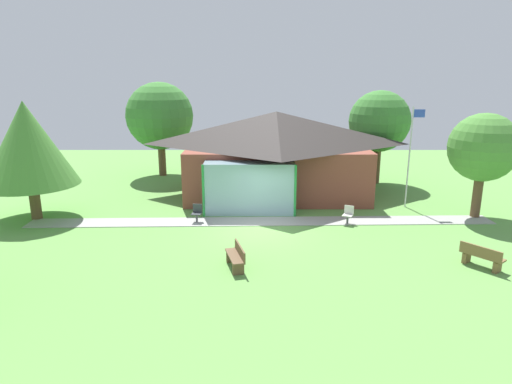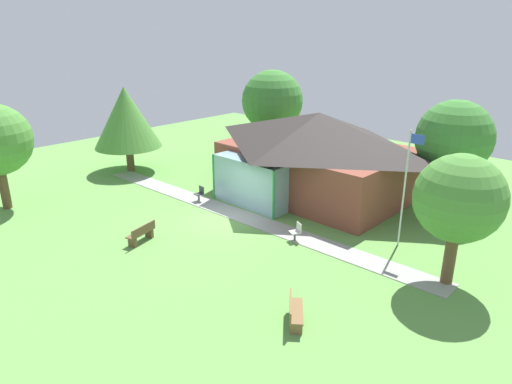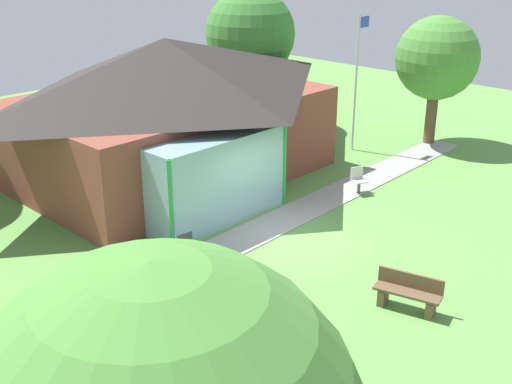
{
  "view_description": "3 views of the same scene",
  "coord_description": "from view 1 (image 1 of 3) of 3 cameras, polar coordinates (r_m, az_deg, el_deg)",
  "views": [
    {
      "loc": [
        -0.27,
        -19.01,
        6.73
      ],
      "look_at": [
        -0.25,
        1.42,
        1.36
      ],
      "focal_mm": 31.19,
      "sensor_mm": 36.0,
      "label": 1
    },
    {
      "loc": [
        15.68,
        -14.29,
        9.18
      ],
      "look_at": [
        0.45,
        1.84,
        1.19
      ],
      "focal_mm": 32.11,
      "sensor_mm": 36.0,
      "label": 2
    },
    {
      "loc": [
        -12.39,
        -10.35,
        7.92
      ],
      "look_at": [
        -0.03,
        1.46,
        1.01
      ],
      "focal_mm": 44.99,
      "sensor_mm": 36.0,
      "label": 3
    }
  ],
  "objects": [
    {
      "name": "tree_east_hedge",
      "position": [
        23.65,
        27.08,
        5.05
      ],
      "size": [
        3.23,
        3.23,
        5.05
      ],
      "color": "brown",
      "rests_on": "ground_plane"
    },
    {
      "name": "bench_front_center",
      "position": [
        16.14,
        -2.61,
        -8.37
      ],
      "size": [
        0.8,
        1.56,
        0.84
      ],
      "rotation": [
        0.0,
        0.0,
        1.83
      ],
      "color": "brown",
      "rests_on": "ground_plane"
    },
    {
      "name": "patio_chair_west",
      "position": [
        21.14,
        -7.63,
        -2.78
      ],
      "size": [
        0.49,
        0.49,
        0.86
      ],
      "rotation": [
        0.0,
        0.0,
        3.03
      ],
      "color": "#33383D",
      "rests_on": "ground_plane"
    },
    {
      "name": "ground_plane",
      "position": [
        20.17,
        0.7,
        -4.76
      ],
      "size": [
        44.0,
        44.0,
        0.0
      ],
      "primitive_type": "plane",
      "color": "#609947"
    },
    {
      "name": "flagpole",
      "position": [
        24.19,
        19.13,
        4.81
      ],
      "size": [
        0.64,
        0.08,
        5.23
      ],
      "color": "silver",
      "rests_on": "ground_plane"
    },
    {
      "name": "tree_west_hedge",
      "position": [
        23.31,
        -27.3,
        5.49
      ],
      "size": [
        4.37,
        4.37,
        5.63
      ],
      "color": "brown",
      "rests_on": "ground_plane"
    },
    {
      "name": "patio_chair_lawn_spare",
      "position": [
        21.15,
        11.67,
        -2.95
      ],
      "size": [
        0.59,
        0.59,
        0.86
      ],
      "rotation": [
        0.0,
        0.0,
        2.69
      ],
      "color": "beige",
      "rests_on": "ground_plane"
    },
    {
      "name": "bench_lawn_far_right",
      "position": [
        18.07,
        26.89,
        -7.44
      ],
      "size": [
        1.29,
        1.44,
        0.84
      ],
      "rotation": [
        0.0,
        0.0,
        5.39
      ],
      "color": "brown",
      "rests_on": "ground_plane"
    },
    {
      "name": "tree_behind_pavilion_left",
      "position": [
        31.05,
        -12.29,
        9.47
      ],
      "size": [
        4.5,
        4.5,
        6.33
      ],
      "color": "brown",
      "rests_on": "ground_plane"
    },
    {
      "name": "tree_behind_pavilion_right",
      "position": [
        29.14,
        15.5,
        8.69
      ],
      "size": [
        3.81,
        3.81,
        5.86
      ],
      "color": "brown",
      "rests_on": "ground_plane"
    },
    {
      "name": "footpath",
      "position": [
        21.14,
        0.67,
        -3.79
      ],
      "size": [
        21.93,
        1.85,
        0.03
      ],
      "primitive_type": "cube",
      "rotation": [
        0.0,
        0.0,
        0.03
      ],
      "color": "#999993",
      "rests_on": "ground_plane"
    },
    {
      "name": "pavilion",
      "position": [
        25.74,
        2.42,
        5.18
      ],
      "size": [
        10.93,
        8.66,
        4.75
      ],
      "color": "brown",
      "rests_on": "ground_plane"
    }
  ]
}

